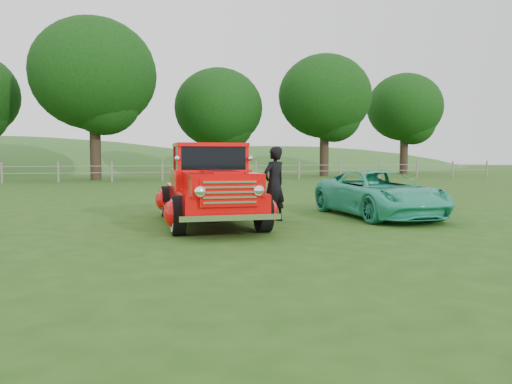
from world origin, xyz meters
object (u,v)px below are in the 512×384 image
object	(u,v)px
tree_mid_east	(325,97)
teal_sedan	(379,194)
red_pickup	(209,188)
tree_near_west	(94,74)
man	(274,184)
tree_near_east	(219,108)
tree_far_east	(405,108)

from	to	relation	value
tree_mid_east	teal_sedan	distance (m)	27.50
red_pickup	teal_sedan	world-z (taller)	red_pickup
tree_mid_east	teal_sedan	xyz separation A→B (m)	(-9.59, -25.15, -5.60)
tree_near_west	teal_sedan	bearing A→B (deg)	-72.25
tree_mid_east	man	distance (m)	28.65
tree_near_east	tree_far_east	size ratio (longest dim) A/B	0.94
red_pickup	teal_sedan	size ratio (longest dim) A/B	1.21
tree_mid_east	red_pickup	world-z (taller)	tree_mid_east
tree_mid_east	tree_far_east	bearing A→B (deg)	18.43
tree_near_east	red_pickup	distance (m)	28.24
tree_near_west	tree_far_east	distance (m)	26.49
tree_far_east	teal_sedan	size ratio (longest dim) A/B	2.13
tree_near_east	red_pickup	xyz separation A→B (m)	(-5.86, -27.27, -4.45)
tree_far_east	tree_near_west	bearing A→B (deg)	-169.11
red_pickup	teal_sedan	bearing A→B (deg)	3.34
man	tree_mid_east	bearing A→B (deg)	-143.94
red_pickup	tree_near_east	bearing A→B (deg)	79.70
tree_mid_east	tree_far_east	xyz separation A→B (m)	(9.00, 3.00, -0.31)
teal_sedan	man	size ratio (longest dim) A/B	2.42
tree_near_east	red_pickup	world-z (taller)	tree_near_east
tree_mid_east	teal_sedan	world-z (taller)	tree_mid_east
tree_far_east	tree_mid_east	bearing A→B (deg)	-161.57
tree_mid_east	man	world-z (taller)	tree_mid_east
tree_mid_east	tree_near_west	bearing A→B (deg)	-173.29
tree_near_east	man	bearing A→B (deg)	-99.08
tree_near_east	tree_far_east	xyz separation A→B (m)	(17.00, 1.00, 0.61)
tree_near_east	teal_sedan	xyz separation A→B (m)	(-1.59, -27.15, -4.67)
tree_far_east	man	xyz separation A→B (m)	(-21.36, -28.29, -5.00)
teal_sedan	man	world-z (taller)	man
teal_sedan	tree_near_west	bearing A→B (deg)	107.81
tree_near_west	man	xyz separation A→B (m)	(4.64, -23.29, -5.94)
tree_near_west	tree_far_east	world-z (taller)	tree_near_west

